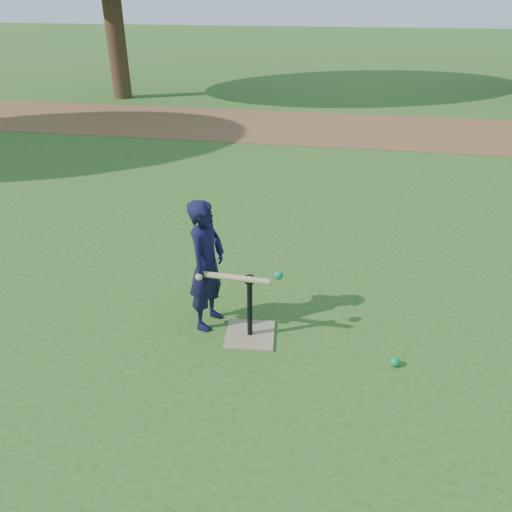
# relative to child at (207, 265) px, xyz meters

# --- Properties ---
(ground) EXTENTS (80.00, 80.00, 0.00)m
(ground) POSITION_rel_child_xyz_m (0.80, -0.05, -0.61)
(ground) COLOR #285116
(ground) RESTS_ON ground
(dirt_strip) EXTENTS (24.00, 3.00, 0.01)m
(dirt_strip) POSITION_rel_child_xyz_m (0.80, 7.45, -0.60)
(dirt_strip) COLOR brown
(dirt_strip) RESTS_ON ground
(child) EXTENTS (0.37, 0.49, 1.21)m
(child) POSITION_rel_child_xyz_m (0.00, 0.00, 0.00)
(child) COLOR black
(child) RESTS_ON ground
(wiffle_ball_ground) EXTENTS (0.08, 0.08, 0.08)m
(wiffle_ball_ground) POSITION_rel_child_xyz_m (1.65, -0.31, -0.57)
(wiffle_ball_ground) COLOR #0B8346
(wiffle_ball_ground) RESTS_ON ground
(batting_tee) EXTENTS (0.47, 0.47, 0.61)m
(batting_tee) POSITION_rel_child_xyz_m (0.41, -0.14, -0.50)
(batting_tee) COLOR #8A7D57
(batting_tee) RESTS_ON ground
(swing_action) EXTENTS (0.72, 0.23, 0.08)m
(swing_action) POSITION_rel_child_xyz_m (0.33, -0.14, -0.01)
(swing_action) COLOR tan
(swing_action) RESTS_ON ground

